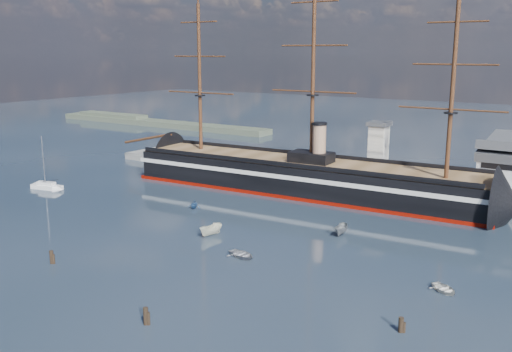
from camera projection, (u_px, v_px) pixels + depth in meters
The scene contains 14 objects.
ground at pixel (301, 219), 117.44m from camera, with size 600.00×600.00×0.00m, color #16232F.
quay at pixel (408, 191), 141.21m from camera, with size 180.00×18.00×2.00m, color slate.
quay_tower at pixel (378, 151), 140.50m from camera, with size 5.00×5.00×15.00m.
shoreline at pixel (143, 121), 269.97m from camera, with size 120.00×10.00×4.00m.
warship at pixel (297, 175), 139.54m from camera, with size 113.32×21.29×53.94m.
sailboat at pixel (47, 186), 142.55m from camera, with size 8.66×4.14×13.34m.
motorboat_a at pixel (211, 236), 106.74m from camera, with size 6.35×2.33×2.54m, color #EBEBCF.
motorboat_b at pixel (242, 258), 95.37m from camera, with size 3.30×1.32×1.54m, color gray.
motorboat_c at pixel (341, 235), 107.12m from camera, with size 5.96×2.19×2.39m, color slate.
motorboat_d at pixel (194, 208), 125.57m from camera, with size 5.28×2.29×1.93m, color #294E81.
motorboat_e at pixel (444, 292), 81.73m from camera, with size 2.86×1.14×1.33m, color silver.
piling_near_left at pixel (52, 264), 92.68m from camera, with size 0.64×0.64×2.93m, color black.
piling_near_mid at pixel (146, 324), 71.99m from camera, with size 0.64×0.64×3.00m, color black.
piling_far_right at pixel (401, 332), 70.03m from camera, with size 0.64×0.64×2.64m, color black.
Camera 1 is at (55.14, -58.89, 33.73)m, focal length 40.00 mm.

